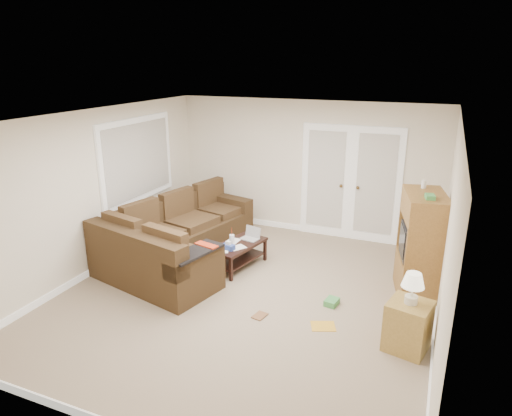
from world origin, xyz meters
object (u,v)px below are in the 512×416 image
at_px(coffee_table, 239,254).
at_px(tv_armoire, 420,245).
at_px(sectional_sofa, 175,242).
at_px(side_cabinet, 408,322).

distance_m(coffee_table, tv_armoire, 2.75).
height_order(sectional_sofa, coffee_table, sectional_sofa).
bearing_deg(sectional_sofa, coffee_table, 26.21).
bearing_deg(sectional_sofa, tv_armoire, 18.99).
distance_m(coffee_table, side_cabinet, 2.97).
relative_size(tv_armoire, side_cabinet, 1.68).
height_order(coffee_table, tv_armoire, tv_armoire).
height_order(coffee_table, side_cabinet, side_cabinet).
distance_m(tv_armoire, side_cabinet, 1.43).
distance_m(sectional_sofa, coffee_table, 1.08).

